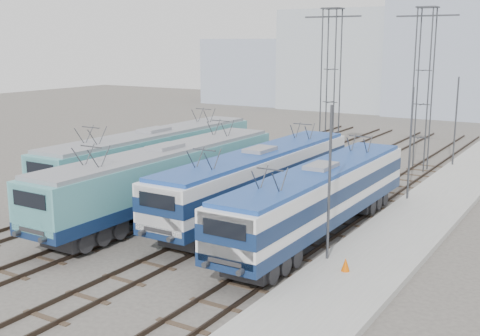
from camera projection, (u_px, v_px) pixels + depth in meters
The scene contains 14 objects.
ground at pixel (145, 244), 29.02m from camera, with size 160.00×160.00×0.00m, color #514C47.
platform at pixel (404, 231), 30.43m from camera, with size 4.00×70.00×0.30m, color #9E9E99.
locomotive_far_left at pixel (153, 154), 39.33m from camera, with size 2.97×18.75×3.53m.
locomotive_center_left at pixel (163, 175), 33.27m from camera, with size 2.93×18.53×3.49m.
locomotive_center_right at pixel (258, 176), 33.23m from camera, with size 2.82×17.85×3.35m.
locomotive_far_right at pixel (319, 195), 29.38m from camera, with size 2.74×17.29×3.25m.
catenary_tower_west at pixel (331, 81), 46.00m from camera, with size 4.50×1.20×12.00m.
catenary_tower_east at pixel (423, 82), 44.33m from camera, with size 4.50×1.20×12.00m.
mast_front at pixel (329, 187), 25.56m from camera, with size 0.12×0.12×7.00m, color #3F4247.
mast_mid at pixel (410, 146), 35.57m from camera, with size 0.12×0.12×7.00m, color #3F4247.
mast_rear at pixel (455, 123), 45.57m from camera, with size 0.12×0.12×7.00m, color #3F4247.
safety_cone at pixel (346, 264), 24.70m from camera, with size 0.36×0.36×0.57m, color #D45503.
building_west at pixel (351, 60), 86.44m from camera, with size 18.00×12.00×14.00m, color #A2ADB7.
building_far_west at pixel (255, 71), 95.05m from camera, with size 14.00×10.00×10.00m, color #939FB5.
Camera 1 is at (18.37, -21.16, 9.55)m, focal length 45.00 mm.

